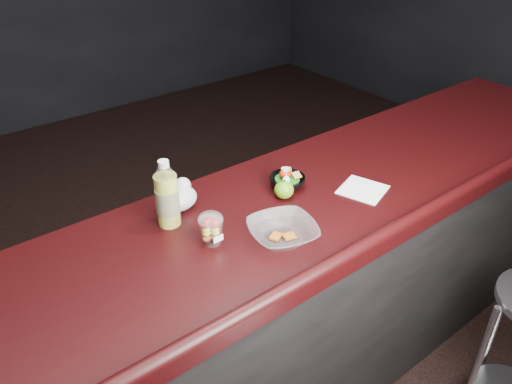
% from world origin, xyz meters
% --- Properties ---
extents(counter, '(4.06, 0.71, 1.02)m').
position_xyz_m(counter, '(0.00, 0.30, 0.51)').
color(counter, black).
rests_on(counter, ground).
extents(lemonade_bottle, '(0.08, 0.08, 0.24)m').
position_xyz_m(lemonade_bottle, '(-0.18, 0.46, 1.12)').
color(lemonade_bottle, gold).
rests_on(lemonade_bottle, counter).
extents(fruit_cup, '(0.08, 0.08, 0.12)m').
position_xyz_m(fruit_cup, '(-0.13, 0.28, 1.08)').
color(fruit_cup, white).
rests_on(fruit_cup, counter).
extents(green_apple, '(0.07, 0.07, 0.08)m').
position_xyz_m(green_apple, '(0.23, 0.34, 1.05)').
color(green_apple, '#3E7D0E').
rests_on(green_apple, counter).
extents(plastic_bag, '(0.14, 0.12, 0.10)m').
position_xyz_m(plastic_bag, '(-0.11, 0.52, 1.07)').
color(plastic_bag, silver).
rests_on(plastic_bag, counter).
extents(snack_bowl, '(0.15, 0.15, 0.08)m').
position_xyz_m(snack_bowl, '(0.30, 0.40, 1.05)').
color(snack_bowl, black).
rests_on(snack_bowl, counter).
extents(takeout_bowl, '(0.27, 0.27, 0.05)m').
position_xyz_m(takeout_bowl, '(0.07, 0.15, 1.05)').
color(takeout_bowl, silver).
rests_on(takeout_bowl, counter).
extents(paper_napkin, '(0.20, 0.20, 0.00)m').
position_xyz_m(paper_napkin, '(0.51, 0.20, 1.02)').
color(paper_napkin, white).
rests_on(paper_napkin, counter).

